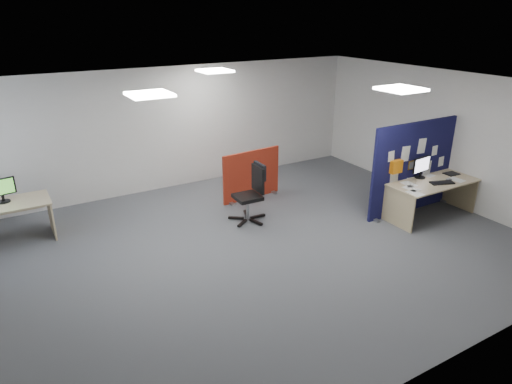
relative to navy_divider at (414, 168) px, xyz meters
name	(u,v)px	position (x,y,z in m)	size (l,w,h in m)	color
floor	(256,246)	(-3.46, 0.24, -0.92)	(9.00, 9.00, 0.00)	#505358
ceiling	(256,89)	(-3.46, 0.24, 1.78)	(9.00, 7.00, 0.02)	white
wall_back	(177,128)	(-3.46, 3.74, 0.43)	(9.00, 0.02, 2.70)	silver
wall_front	(433,273)	(-3.46, -3.26, 0.43)	(9.00, 0.02, 2.70)	silver
wall_right	(442,137)	(1.04, 0.24, 0.43)	(0.02, 7.00, 2.70)	silver
ceiling_lights	(253,83)	(-3.13, 0.91, 1.75)	(4.10, 4.10, 0.04)	white
navy_divider	(414,168)	(0.00, 0.00, 0.00)	(2.23, 0.30, 1.84)	#0E0F36
main_desk	(430,189)	(0.12, -0.35, -0.35)	(1.83, 0.81, 0.73)	tan
monitor_main	(421,166)	(0.06, -0.13, 0.05)	(0.49, 0.20, 0.43)	black
keyboard	(442,183)	(0.18, -0.55, -0.17)	(0.45, 0.18, 0.03)	black
mouse	(449,180)	(0.43, -0.51, -0.17)	(0.10, 0.06, 0.03)	gray
paper_tray	(451,174)	(0.79, -0.29, -0.18)	(0.28, 0.22, 0.01)	black
red_divider	(251,175)	(-2.44, 2.19, -0.40)	(1.41, 0.30, 1.06)	maroon
second_desk	(3,213)	(-7.14, 2.60, -0.37)	(1.53, 0.77, 0.73)	tan
monitor_second	(1,190)	(-7.09, 2.65, 0.05)	(0.47, 0.21, 0.42)	black
office_chair	(253,189)	(-2.97, 1.22, -0.29)	(0.71, 0.74, 1.11)	black
desk_papers	(424,184)	(-0.14, -0.40, -0.19)	(1.47, 0.91, 0.00)	white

